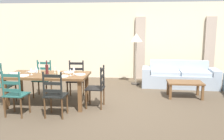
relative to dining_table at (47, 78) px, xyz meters
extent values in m
cube|color=#4E4030|center=(1.49, 0.11, -0.67)|extent=(9.60, 9.60, 0.02)
cube|color=beige|center=(1.49, 3.41, 0.69)|extent=(9.60, 0.16, 2.70)
cube|color=#B7A18D|center=(2.22, 3.27, 0.44)|extent=(0.35, 0.08, 2.20)
cube|color=#B7A18D|center=(4.62, 3.27, 0.44)|extent=(0.35, 0.08, 2.20)
cube|color=brown|center=(0.00, 0.00, 0.06)|extent=(1.90, 0.96, 0.05)
cube|color=brown|center=(-0.85, -0.38, -0.31)|extent=(0.08, 0.08, 0.70)
cube|color=brown|center=(0.85, -0.38, -0.31)|extent=(0.08, 0.08, 0.70)
cube|color=brown|center=(-0.85, 0.38, -0.31)|extent=(0.08, 0.08, 0.70)
cube|color=brown|center=(0.85, 0.38, -0.31)|extent=(0.08, 0.08, 0.70)
cube|color=#235851|center=(-0.41, -0.69, -0.22)|extent=(0.44, 0.42, 0.03)
cylinder|color=#4D331C|center=(-0.58, -0.51, -0.45)|extent=(0.04, 0.04, 0.43)
cylinder|color=#4D331C|center=(-0.22, -0.54, -0.45)|extent=(0.04, 0.04, 0.43)
cylinder|color=#4D331C|center=(-0.60, -0.85, -0.45)|extent=(0.04, 0.04, 0.43)
cylinder|color=#4D331C|center=(-0.24, -0.88, -0.45)|extent=(0.04, 0.04, 0.43)
cylinder|color=#235851|center=(-0.60, -0.85, 0.05)|extent=(0.04, 0.04, 0.50)
cylinder|color=#235851|center=(-0.24, -0.88, 0.05)|extent=(0.04, 0.04, 0.50)
cube|color=#235851|center=(-0.42, -0.86, -0.08)|extent=(0.38, 0.05, 0.06)
cube|color=#235851|center=(-0.42, -0.86, 0.07)|extent=(0.38, 0.05, 0.06)
cube|color=#235851|center=(-0.42, -0.86, 0.22)|extent=(0.38, 0.05, 0.06)
cube|color=black|center=(0.42, -0.67, -0.22)|extent=(0.43, 0.41, 0.03)
cylinder|color=#4D331C|center=(0.24, -0.49, -0.45)|extent=(0.04, 0.04, 0.43)
cylinder|color=#4D331C|center=(0.60, -0.50, -0.45)|extent=(0.04, 0.04, 0.43)
cylinder|color=#4D331C|center=(0.23, -0.83, -0.45)|extent=(0.04, 0.04, 0.43)
cylinder|color=#4D331C|center=(0.59, -0.84, -0.45)|extent=(0.04, 0.04, 0.43)
cylinder|color=black|center=(0.23, -0.83, 0.05)|extent=(0.04, 0.04, 0.50)
cylinder|color=black|center=(0.59, -0.84, 0.05)|extent=(0.04, 0.04, 0.50)
cube|color=black|center=(0.41, -0.84, -0.08)|extent=(0.38, 0.03, 0.06)
cube|color=black|center=(0.41, -0.84, 0.07)|extent=(0.38, 0.03, 0.06)
cube|color=black|center=(0.41, -0.84, 0.22)|extent=(0.38, 0.03, 0.06)
cube|color=#235A50|center=(-0.41, 0.69, -0.22)|extent=(0.43, 0.41, 0.03)
cylinder|color=#4D331C|center=(-0.24, 0.52, -0.45)|extent=(0.04, 0.04, 0.43)
cylinder|color=#4D331C|center=(-0.60, 0.53, -0.45)|extent=(0.04, 0.04, 0.43)
cylinder|color=#4D331C|center=(-0.23, 0.86, -0.45)|extent=(0.04, 0.04, 0.43)
cylinder|color=#4D331C|center=(-0.59, 0.87, -0.45)|extent=(0.04, 0.04, 0.43)
cylinder|color=#235A50|center=(-0.23, 0.86, 0.05)|extent=(0.04, 0.04, 0.50)
cylinder|color=#235A50|center=(-0.59, 0.87, 0.05)|extent=(0.04, 0.04, 0.50)
cube|color=#235A50|center=(-0.41, 0.86, -0.08)|extent=(0.38, 0.04, 0.06)
cube|color=#235A50|center=(-0.41, 0.86, 0.07)|extent=(0.38, 0.04, 0.06)
cube|color=#235A50|center=(-0.41, 0.86, 0.22)|extent=(0.38, 0.04, 0.06)
cube|color=black|center=(0.49, 0.69, -0.22)|extent=(0.44, 0.42, 0.03)
cylinder|color=#4D331C|center=(0.68, 0.53, -0.45)|extent=(0.04, 0.04, 0.43)
cylinder|color=#4D331C|center=(0.32, 0.52, -0.45)|extent=(0.04, 0.04, 0.43)
cylinder|color=#4D331C|center=(0.66, 0.87, -0.45)|extent=(0.04, 0.04, 0.43)
cylinder|color=#4D331C|center=(0.30, 0.86, -0.45)|extent=(0.04, 0.04, 0.43)
cylinder|color=black|center=(0.66, 0.87, 0.05)|extent=(0.04, 0.04, 0.50)
cylinder|color=black|center=(0.30, 0.86, 0.05)|extent=(0.04, 0.04, 0.50)
cube|color=black|center=(0.48, 0.86, -0.08)|extent=(0.38, 0.04, 0.06)
cube|color=black|center=(0.48, 0.86, 0.07)|extent=(0.38, 0.04, 0.06)
cube|color=black|center=(0.48, 0.86, 0.22)|extent=(0.38, 0.04, 0.06)
cube|color=#22564E|center=(-1.07, 0.03, -0.22)|extent=(0.40, 0.42, 0.03)
cylinder|color=#4D331C|center=(-0.90, 0.21, -0.45)|extent=(0.04, 0.04, 0.43)
cylinder|color=#4D331C|center=(-0.90, -0.15, -0.45)|extent=(0.04, 0.04, 0.43)
cylinder|color=#4D331C|center=(-1.24, 0.21, -0.45)|extent=(0.04, 0.04, 0.43)
cylinder|color=#22564E|center=(-1.24, 0.21, 0.05)|extent=(0.04, 0.04, 0.50)
cube|color=black|center=(1.13, -0.02, -0.22)|extent=(0.42, 0.44, 0.03)
cylinder|color=#4D331C|center=(0.95, -0.19, -0.45)|extent=(0.04, 0.04, 0.43)
cylinder|color=#4D331C|center=(0.96, 0.17, -0.45)|extent=(0.04, 0.04, 0.43)
cylinder|color=#4D331C|center=(1.29, -0.21, -0.45)|extent=(0.04, 0.04, 0.43)
cylinder|color=#4D331C|center=(1.30, 0.15, -0.45)|extent=(0.04, 0.04, 0.43)
cylinder|color=black|center=(1.29, -0.21, 0.05)|extent=(0.04, 0.04, 0.50)
cylinder|color=black|center=(1.30, 0.15, 0.05)|extent=(0.04, 0.04, 0.50)
cube|color=black|center=(1.30, -0.03, -0.08)|extent=(0.04, 0.38, 0.06)
cube|color=black|center=(1.30, -0.03, 0.07)|extent=(0.04, 0.38, 0.06)
cube|color=black|center=(1.30, -0.03, 0.22)|extent=(0.04, 0.38, 0.06)
cylinder|color=white|center=(-0.45, -0.25, 0.10)|extent=(0.24, 0.24, 0.02)
cube|color=silver|center=(-0.60, -0.25, 0.09)|extent=(0.02, 0.17, 0.01)
cylinder|color=white|center=(0.45, -0.25, 0.10)|extent=(0.24, 0.24, 0.02)
cube|color=silver|center=(0.30, -0.25, 0.09)|extent=(0.02, 0.17, 0.01)
cylinder|color=white|center=(-0.45, 0.25, 0.10)|extent=(0.24, 0.24, 0.02)
cube|color=silver|center=(-0.60, 0.25, 0.09)|extent=(0.02, 0.17, 0.01)
cylinder|color=white|center=(0.45, 0.25, 0.10)|extent=(0.24, 0.24, 0.02)
cube|color=silver|center=(0.30, 0.25, 0.09)|extent=(0.02, 0.17, 0.01)
cylinder|color=white|center=(-0.78, 0.00, 0.10)|extent=(0.24, 0.24, 0.02)
cube|color=silver|center=(-0.93, 0.00, 0.09)|extent=(0.03, 0.17, 0.01)
cylinder|color=white|center=(0.78, 0.00, 0.10)|extent=(0.24, 0.24, 0.02)
cube|color=silver|center=(0.63, 0.00, 0.09)|extent=(0.02, 0.17, 0.01)
cylinder|color=#471919|center=(-0.01, 0.02, 0.20)|extent=(0.07, 0.07, 0.22)
cylinder|color=#471919|center=(-0.01, 0.02, 0.35)|extent=(0.02, 0.02, 0.08)
cylinder|color=black|center=(-0.01, 0.02, 0.39)|extent=(0.03, 0.03, 0.02)
cylinder|color=white|center=(-0.32, -0.12, 0.09)|extent=(0.06, 0.06, 0.01)
cylinder|color=white|center=(-0.32, -0.12, 0.13)|extent=(0.01, 0.01, 0.07)
cone|color=white|center=(-0.32, -0.12, 0.21)|extent=(0.06, 0.06, 0.08)
cylinder|color=white|center=(0.59, -0.14, 0.09)|extent=(0.06, 0.06, 0.01)
cylinder|color=white|center=(0.59, -0.14, 0.13)|extent=(0.01, 0.01, 0.07)
cone|color=white|center=(0.59, -0.14, 0.21)|extent=(0.06, 0.06, 0.08)
cylinder|color=white|center=(-0.31, 0.14, 0.09)|extent=(0.06, 0.06, 0.01)
cylinder|color=white|center=(-0.31, 0.14, 0.13)|extent=(0.01, 0.01, 0.07)
cone|color=white|center=(-0.31, 0.14, 0.21)|extent=(0.06, 0.06, 0.08)
cylinder|color=white|center=(0.60, 0.15, 0.09)|extent=(0.06, 0.06, 0.01)
cylinder|color=white|center=(0.60, 0.15, 0.13)|extent=(0.01, 0.01, 0.07)
cone|color=white|center=(0.60, 0.15, 0.21)|extent=(0.06, 0.06, 0.08)
cylinder|color=beige|center=(0.28, -0.01, 0.13)|extent=(0.07, 0.07, 0.09)
cylinder|color=#998C66|center=(-0.18, 0.02, 0.11)|extent=(0.05, 0.05, 0.04)
cylinder|color=white|center=(-0.18, 0.02, 0.25)|extent=(0.02, 0.02, 0.24)
cylinder|color=#998C66|center=(0.20, -0.04, 0.11)|extent=(0.05, 0.05, 0.04)
cylinder|color=white|center=(0.20, -0.04, 0.19)|extent=(0.02, 0.02, 0.13)
cube|color=#9FADBC|center=(3.42, 2.12, -0.46)|extent=(1.84, 0.90, 0.40)
cube|color=#9FADBC|center=(3.43, 2.42, -0.26)|extent=(1.81, 0.30, 0.80)
cube|color=#9FADBC|center=(4.43, 2.07, -0.37)|extent=(0.28, 0.81, 0.58)
cube|color=#9FADBC|center=(2.40, 2.18, -0.37)|extent=(0.28, 0.81, 0.58)
cube|color=silver|center=(3.86, 2.05, -0.20)|extent=(0.89, 0.69, 0.12)
cube|color=silver|center=(2.96, 2.10, -0.20)|extent=(0.89, 0.69, 0.12)
cube|color=brown|center=(3.35, 0.97, -0.26)|extent=(0.90, 0.56, 0.04)
cube|color=brown|center=(2.95, 0.74, -0.47)|extent=(0.06, 0.06, 0.38)
cube|color=brown|center=(3.75, 0.74, -0.47)|extent=(0.06, 0.06, 0.38)
cube|color=brown|center=(2.95, 1.20, -0.47)|extent=(0.06, 0.06, 0.38)
cube|color=brown|center=(3.75, 1.20, -0.47)|extent=(0.06, 0.06, 0.38)
cylinder|color=#332D28|center=(2.07, 2.37, -0.65)|extent=(0.28, 0.28, 0.03)
cylinder|color=gray|center=(2.07, 2.37, 0.04)|extent=(0.03, 0.03, 1.35)
cone|color=beige|center=(2.07, 2.37, 0.85)|extent=(0.40, 0.40, 0.26)
camera|label=1|loc=(2.00, -5.25, 1.13)|focal=38.08mm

